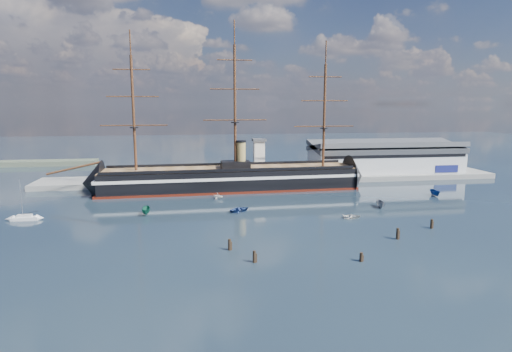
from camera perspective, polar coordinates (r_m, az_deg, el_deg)
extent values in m
plane|color=black|center=(133.79, 1.35, -3.41)|extent=(600.00, 600.00, 0.00)
cube|color=slate|center=(170.27, 2.56, -0.60)|extent=(180.00, 18.00, 2.00)
cube|color=#B7BABC|center=(188.17, 16.83, 2.13)|extent=(62.00, 20.00, 10.00)
cube|color=#3F4247|center=(187.56, 16.91, 3.82)|extent=(63.00, 21.00, 2.00)
cube|color=silver|center=(164.76, 0.39, 2.23)|extent=(4.00, 4.00, 14.00)
cube|color=#3F4247|center=(163.97, 0.40, 4.83)|extent=(5.00, 5.00, 1.00)
cube|color=black|center=(151.22, -3.50, -0.36)|extent=(88.42, 18.51, 7.00)
cube|color=silver|center=(151.01, -3.50, 0.08)|extent=(90.43, 18.81, 1.00)
cube|color=#4A140A|center=(151.89, -3.48, -1.72)|extent=(90.43, 18.77, 0.90)
cone|color=black|center=(154.28, -20.96, -0.90)|extent=(14.44, 16.07, 15.68)
cone|color=black|center=(162.13, 13.10, -0.03)|extent=(11.44, 15.99, 15.68)
cube|color=brown|center=(150.64, -3.51, 0.99)|extent=(88.38, 17.23, 0.40)
cube|color=black|center=(150.63, -2.76, 1.53)|extent=(10.17, 6.28, 2.50)
cylinder|color=#A08B4B|center=(150.40, -2.01, 2.87)|extent=(3.20, 3.20, 9.00)
cylinder|color=#381E0F|center=(154.75, -23.07, 0.99)|extent=(17.76, 1.21, 4.43)
cylinder|color=#381E0F|center=(149.56, -16.01, 7.96)|extent=(0.90, 0.90, 38.00)
cylinder|color=#381E0F|center=(149.15, -2.82, 9.08)|extent=(0.90, 0.90, 42.00)
cylinder|color=#381E0F|center=(155.79, 9.09, 7.89)|extent=(0.90, 0.90, 36.00)
cube|color=silver|center=(127.67, -28.44, -5.01)|extent=(6.83, 2.16, 0.90)
cube|color=silver|center=(127.50, -28.47, -4.70)|extent=(3.65, 1.54, 0.72)
cylinder|color=#B2B2B7|center=(126.68, -28.83, -2.63)|extent=(0.14, 0.14, 9.94)
imported|color=#135740|center=(121.76, -14.41, -5.02)|extent=(6.58, 2.52, 2.61)
imported|color=navy|center=(121.58, -2.15, -4.74)|extent=(3.04, 4.04, 1.76)
imported|color=slate|center=(131.19, 16.24, -4.06)|extent=(6.48, 3.54, 2.46)
imported|color=white|center=(138.05, -5.09, -3.04)|extent=(5.91, 5.99, 2.15)
imported|color=silver|center=(117.36, 12.67, -5.50)|extent=(1.55, 3.08, 1.38)
imported|color=navy|center=(153.61, 22.75, -2.46)|extent=(6.34, 2.49, 2.51)
cylinder|color=black|center=(90.43, -3.55, -9.85)|extent=(0.64, 0.64, 3.12)
cylinder|color=black|center=(86.64, 13.83, -11.01)|extent=(0.64, 0.64, 2.51)
cylinder|color=black|center=(102.19, 18.32, -8.03)|extent=(0.64, 0.64, 3.33)
cylinder|color=black|center=(113.65, 22.34, -6.49)|extent=(0.64, 0.64, 3.06)
cylinder|color=black|center=(83.71, -0.23, -11.46)|extent=(0.64, 0.64, 3.04)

